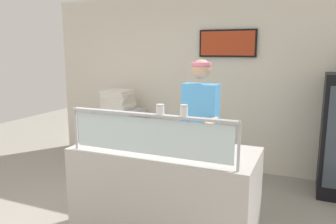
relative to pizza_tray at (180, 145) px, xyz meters
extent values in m
plane|color=gray|center=(-0.11, 0.50, -0.97)|extent=(12.00, 12.00, 0.00)
cube|color=silver|center=(-0.11, 2.19, 0.38)|extent=(6.11, 0.08, 2.70)
cube|color=black|center=(-0.08, 2.13, 0.99)|extent=(0.86, 0.04, 0.41)
cube|color=#B23819|center=(-0.08, 2.11, 0.99)|extent=(0.81, 0.01, 0.36)
cube|color=#BCB7B2|center=(-0.11, -0.11, -0.49)|extent=(1.71, 0.79, 0.95)
cylinder|color=#B2B5BC|center=(-0.87, -0.44, 0.18)|extent=(0.02, 0.02, 0.39)
cylinder|color=#B2B5BC|center=(0.64, -0.44, 0.18)|extent=(0.02, 0.02, 0.39)
cube|color=silver|center=(-0.11, -0.44, 0.18)|extent=(1.45, 0.01, 0.31)
cube|color=#B2B5BC|center=(-0.11, -0.44, 0.36)|extent=(1.51, 0.06, 0.02)
cylinder|color=#9EA0A8|center=(0.00, 0.00, -0.01)|extent=(0.43, 0.43, 0.01)
cylinder|color=tan|center=(0.00, 0.00, 0.00)|extent=(0.41, 0.41, 0.02)
cylinder|color=gold|center=(0.00, 0.00, 0.02)|extent=(0.35, 0.35, 0.01)
cube|color=#ADAFB7|center=(0.05, -0.02, 0.02)|extent=(0.13, 0.29, 0.01)
cylinder|color=white|center=(-0.01, -0.44, 0.41)|extent=(0.07, 0.07, 0.07)
cylinder|color=white|center=(-0.01, -0.44, 0.40)|extent=(0.06, 0.06, 0.04)
cylinder|color=silver|center=(-0.01, -0.44, 0.45)|extent=(0.06, 0.06, 0.02)
cylinder|color=white|center=(0.20, -0.44, 0.41)|extent=(0.06, 0.06, 0.08)
cylinder|color=red|center=(0.20, -0.44, 0.40)|extent=(0.05, 0.05, 0.05)
cylinder|color=silver|center=(0.20, -0.44, 0.46)|extent=(0.06, 0.06, 0.02)
cylinder|color=#23232D|center=(-0.09, 0.55, -0.49)|extent=(0.13, 0.13, 0.95)
cylinder|color=#23232D|center=(0.13, 0.55, -0.49)|extent=(0.13, 0.13, 0.95)
cube|color=#4C9EE5|center=(0.02, 0.55, 0.26)|extent=(0.38, 0.21, 0.55)
sphere|color=tan|center=(0.02, 0.55, 0.69)|extent=(0.21, 0.21, 0.21)
cylinder|color=pink|center=(0.02, 0.55, 0.75)|extent=(0.21, 0.21, 0.04)
cylinder|color=tan|center=(0.20, 0.33, 0.16)|extent=(0.08, 0.34, 0.08)
cylinder|color=green|center=(1.43, 1.56, -0.10)|extent=(0.06, 0.06, 0.20)
cube|color=#B7BABF|center=(-1.74, 1.70, -0.51)|extent=(0.70, 0.55, 0.91)
cube|color=silver|center=(-1.75, 1.70, -0.04)|extent=(0.42, 0.42, 0.04)
cube|color=silver|center=(-1.73, 1.70, 0.01)|extent=(0.43, 0.43, 0.04)
cube|color=silver|center=(-1.75, 1.70, 0.05)|extent=(0.42, 0.42, 0.04)
cube|color=silver|center=(-1.75, 1.70, 0.10)|extent=(0.43, 0.43, 0.04)
cube|color=silver|center=(-1.74, 1.70, 0.14)|extent=(0.44, 0.44, 0.04)
cube|color=silver|center=(-1.72, 1.70, 0.19)|extent=(0.43, 0.43, 0.04)
cube|color=silver|center=(-1.75, 1.70, 0.23)|extent=(0.43, 0.43, 0.04)
camera|label=1|loc=(1.10, -2.86, 0.89)|focal=35.54mm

